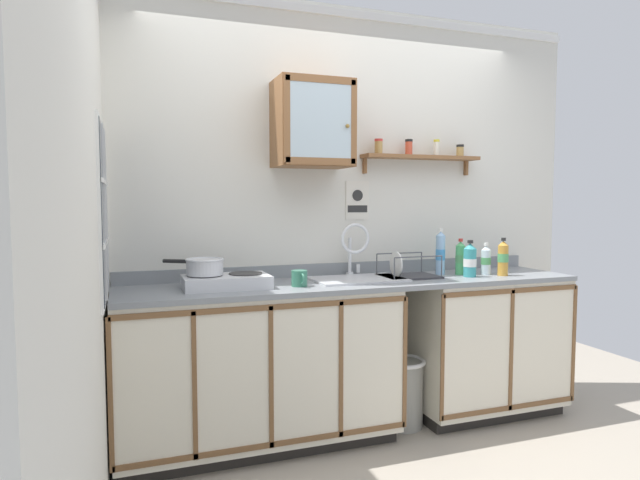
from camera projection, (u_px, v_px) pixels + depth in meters
The scene contains 22 objects.
floor at pixel (384, 458), 3.03m from camera, with size 5.88×5.88×0.00m, color #9E9384.
back_wall at pixel (339, 213), 3.59m from camera, with size 3.48×0.07×2.68m.
side_wall_left at pixel (90, 224), 2.20m from camera, with size 0.05×3.47×2.68m, color silver.
lower_cabinet_run at pixel (259, 368), 3.16m from camera, with size 1.62×0.58×0.91m.
lower_cabinet_run_right at pixel (483, 345), 3.67m from camera, with size 1.02×0.58×0.91m.
countertop at pixel (358, 283), 3.33m from camera, with size 2.84×0.60×0.03m, color gray.
backsplash at pixel (341, 269), 3.58m from camera, with size 2.84×0.02×0.08m, color gray.
sink at pixel (357, 282), 3.37m from camera, with size 0.56×0.41×0.49m.
hot_plate_stove at pixel (226, 281), 3.04m from camera, with size 0.48×0.28×0.08m.
saucepan at pixel (204, 266), 3.01m from camera, with size 0.32×0.24×0.09m.
bottle_soda_green_0 at pixel (460, 258), 3.59m from camera, with size 0.06×0.06×0.24m.
bottle_juice_amber_1 at pixel (503, 258), 3.54m from camera, with size 0.07×0.07×0.25m.
bottle_water_clear_2 at pixel (486, 260), 3.59m from camera, with size 0.06×0.06×0.21m.
bottle_water_blue_3 at pixel (440, 253), 3.59m from camera, with size 0.06×0.06×0.31m.
bottle_detergent_teal_4 at pixel (470, 260), 3.48m from camera, with size 0.08×0.08×0.24m.
dish_rack at pixel (407, 274), 3.46m from camera, with size 0.36×0.27×0.17m.
mug at pixel (300, 278), 3.10m from camera, with size 0.09×0.13×0.09m.
wall_cabinet at pixel (313, 124), 3.29m from camera, with size 0.46×0.34×0.52m.
spice_shelf at pixel (420, 155), 3.65m from camera, with size 0.84×0.14×0.23m.
warning_sign at pixel (357, 201), 3.59m from camera, with size 0.16×0.01×0.25m.
window at pixel (102, 212), 2.65m from camera, with size 0.03×0.74×0.87m.
trash_bin at pixel (403, 391), 3.45m from camera, with size 0.29×0.29×0.43m.
Camera 1 is at (-1.32, -2.65, 1.44)m, focal length 30.58 mm.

